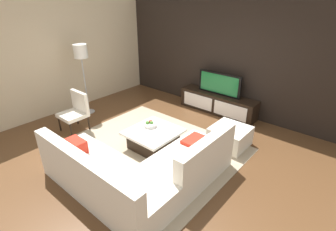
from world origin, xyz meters
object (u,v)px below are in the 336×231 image
at_px(television, 219,84).
at_px(coffee_table, 153,139).
at_px(accent_chair_near, 76,109).
at_px(fruit_bowl, 150,124).
at_px(media_console, 217,103).
at_px(sectional_couch, 138,171).
at_px(floor_lamp, 81,56).
at_px(ottoman, 230,136).

height_order(television, coffee_table, television).
bearing_deg(accent_chair_near, fruit_bowl, 15.93).
xyz_separation_m(media_console, fruit_bowl, (-0.28, -2.20, 0.17)).
bearing_deg(coffee_table, media_console, 87.51).
xyz_separation_m(media_console, accent_chair_near, (-1.95, -2.84, 0.24)).
height_order(television, sectional_couch, television).
bearing_deg(floor_lamp, media_console, 40.30).
relative_size(accent_chair_near, floor_lamp, 0.50).
relative_size(sectional_couch, fruit_bowl, 8.36).
bearing_deg(accent_chair_near, coffee_table, 11.25).
xyz_separation_m(television, ottoman, (1.02, -1.24, -0.58)).
bearing_deg(floor_lamp, ottoman, 14.55).
bearing_deg(media_console, coffee_table, -92.49).
distance_m(television, fruit_bowl, 2.24).
xyz_separation_m(sectional_couch, fruit_bowl, (-0.78, 1.09, 0.13)).
bearing_deg(ottoman, floor_lamp, -165.45).
distance_m(television, ottoman, 1.70).
xyz_separation_m(ottoman, fruit_bowl, (-1.30, -0.96, 0.22)).
height_order(television, floor_lamp, floor_lamp).
relative_size(accent_chair_near, fruit_bowl, 3.11).
distance_m(media_console, sectional_couch, 3.32).
distance_m(coffee_table, fruit_bowl, 0.30).
bearing_deg(media_console, fruit_bowl, -97.27).
relative_size(floor_lamp, ottoman, 2.48).
height_order(sectional_couch, ottoman, sectional_couch).
bearing_deg(sectional_couch, television, 98.66).
bearing_deg(television, ottoman, -50.54).
bearing_deg(fruit_bowl, ottoman, 36.57).
xyz_separation_m(television, fruit_bowl, (-0.28, -2.20, -0.35)).
height_order(sectional_couch, floor_lamp, floor_lamp).
relative_size(media_console, coffee_table, 2.12).
height_order(television, ottoman, television).
bearing_deg(accent_chair_near, floor_lamp, 126.48).
height_order(media_console, sectional_couch, sectional_couch).
bearing_deg(media_console, sectional_couch, -81.34).
xyz_separation_m(television, sectional_couch, (0.50, -3.28, -0.49)).
bearing_deg(coffee_table, floor_lamp, 176.80).
xyz_separation_m(sectional_couch, accent_chair_near, (-2.45, 0.45, 0.20)).
relative_size(media_console, ottoman, 2.91).
distance_m(coffee_table, ottoman, 1.54).
height_order(sectional_couch, coffee_table, sectional_couch).
xyz_separation_m(television, accent_chair_near, (-1.95, -2.84, -0.29)).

